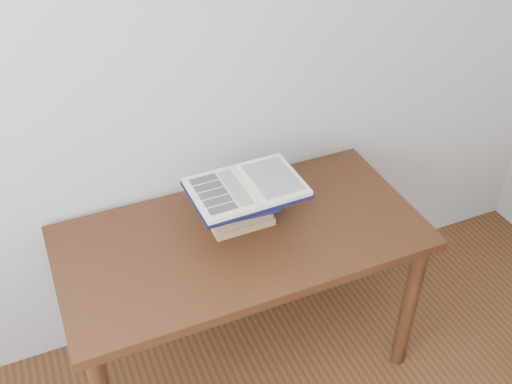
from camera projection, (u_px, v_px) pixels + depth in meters
name	position (u px, v px, depth m)	size (l,w,h in m)	color
desk	(242.00, 254.00, 2.24)	(1.33, 0.67, 0.71)	#4C2113
book_stack	(240.00, 205.00, 2.19)	(0.26, 0.19, 0.15)	tan
open_book	(247.00, 188.00, 2.12)	(0.41, 0.29, 0.03)	black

